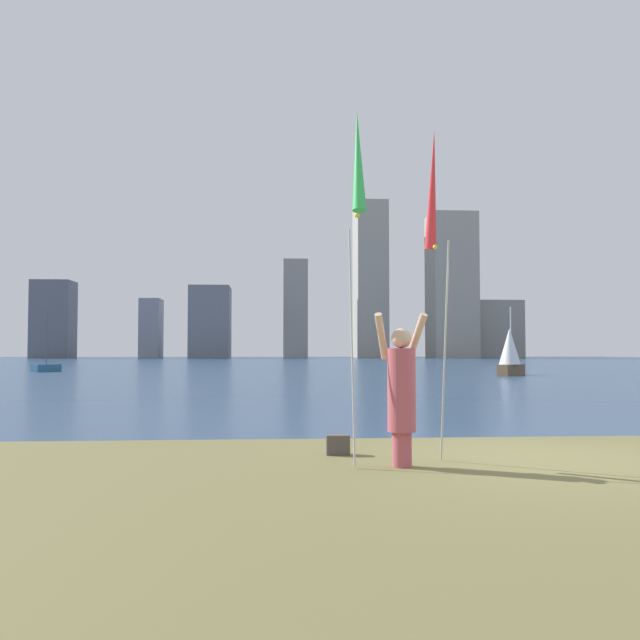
% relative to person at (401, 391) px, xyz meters
% --- Properties ---
extents(ground, '(120.00, 138.00, 0.12)m').
position_rel_person_xyz_m(ground, '(1.94, 51.50, -0.97)').
color(ground, brown).
extents(person, '(0.68, 0.50, 1.84)m').
position_rel_person_xyz_m(person, '(0.00, 0.00, 0.00)').
color(person, '#B24C59').
rests_on(person, ground).
extents(kite_flag_left, '(0.16, 1.10, 4.17)m').
position_rel_person_xyz_m(kite_flag_left, '(-0.58, -0.43, 2.55)').
color(kite_flag_left, '#B2B2B7').
rests_on(kite_flag_left, ground).
extents(kite_flag_right, '(0.16, 1.04, 4.30)m').
position_rel_person_xyz_m(kite_flag_right, '(0.58, 0.74, 2.53)').
color(kite_flag_right, '#B2B2B7').
rests_on(kite_flag_right, ground).
extents(bag, '(0.31, 0.16, 0.26)m').
position_rel_person_xyz_m(bag, '(-0.67, 0.97, -0.77)').
color(bag, '#4C4742').
rests_on(bag, ground).
extents(sailboat_2, '(2.00, 2.05, 3.68)m').
position_rel_person_xyz_m(sailboat_2, '(11.17, 27.66, 0.35)').
color(sailboat_2, brown).
rests_on(sailboat_2, ground).
extents(sailboat_4, '(1.69, 1.77, 3.92)m').
position_rel_person_xyz_m(sailboat_4, '(-15.57, 35.69, -0.63)').
color(sailboat_4, '#2D6084').
rests_on(sailboat_4, ground).
extents(skyline_tower_0, '(5.84, 5.22, 11.95)m').
position_rel_person_xyz_m(skyline_tower_0, '(-35.14, 99.99, 5.07)').
color(skyline_tower_0, '#565B66').
rests_on(skyline_tower_0, ground).
extents(skyline_tower_1, '(3.06, 4.97, 9.23)m').
position_rel_person_xyz_m(skyline_tower_1, '(-20.31, 100.31, 3.71)').
color(skyline_tower_1, gray).
rests_on(skyline_tower_1, ground).
extents(skyline_tower_2, '(6.15, 7.27, 11.17)m').
position_rel_person_xyz_m(skyline_tower_2, '(-11.10, 99.77, 4.68)').
color(skyline_tower_2, slate).
rests_on(skyline_tower_2, ground).
extents(skyline_tower_3, '(3.99, 3.45, 16.13)m').
position_rel_person_xyz_m(skyline_tower_3, '(2.34, 104.34, 7.16)').
color(skyline_tower_3, gray).
rests_on(skyline_tower_3, ground).
extents(skyline_tower_4, '(5.06, 7.51, 25.70)m').
position_rel_person_xyz_m(skyline_tower_4, '(14.84, 104.42, 11.94)').
color(skyline_tower_4, gray).
rests_on(skyline_tower_4, ground).
extents(skyline_tower_5, '(7.07, 7.56, 23.22)m').
position_rel_person_xyz_m(skyline_tower_5, '(27.53, 100.60, 10.70)').
color(skyline_tower_5, gray).
rests_on(skyline_tower_5, ground).
extents(skyline_tower_6, '(7.65, 4.79, 9.42)m').
position_rel_person_xyz_m(skyline_tower_6, '(35.80, 102.78, 3.80)').
color(skyline_tower_6, gray).
rests_on(skyline_tower_6, ground).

